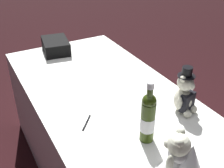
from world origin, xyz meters
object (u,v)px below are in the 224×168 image
at_px(teddy_bear_bride, 180,161).
at_px(champagne_bottle, 148,117).
at_px(teddy_bear_groom, 185,95).
at_px(signing_pen, 87,122).
at_px(gift_case_black, 56,46).

relative_size(teddy_bear_bride, champagne_bottle, 0.74).
xyz_separation_m(teddy_bear_groom, teddy_bear_bride, (0.37, -0.34, -0.01)).
distance_m(teddy_bear_groom, champagne_bottle, 0.33).
height_order(teddy_bear_groom, champagne_bottle, champagne_bottle).
bearing_deg(signing_pen, champagne_bottle, 37.96).
distance_m(champagne_bottle, signing_pen, 0.36).
bearing_deg(gift_case_black, teddy_bear_bride, 0.60).
bearing_deg(teddy_bear_bride, champagne_bottle, 174.82).
height_order(signing_pen, gift_case_black, gift_case_black).
xyz_separation_m(teddy_bear_bride, champagne_bottle, (-0.27, 0.02, 0.04)).
bearing_deg(teddy_bear_groom, champagne_bottle, -72.85).
height_order(teddy_bear_bride, champagne_bottle, champagne_bottle).
bearing_deg(teddy_bear_groom, teddy_bear_bride, -42.97).
height_order(teddy_bear_groom, gift_case_black, teddy_bear_groom).
bearing_deg(teddy_bear_bride, teddy_bear_groom, 137.03).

